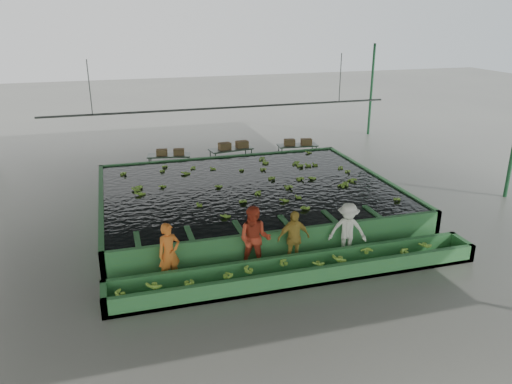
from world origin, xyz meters
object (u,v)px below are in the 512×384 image
object	(u,v)px
worker_b	(255,239)
worker_c	(294,238)
worker_d	(348,231)
flotation_tank	(248,197)
worker_a	(169,254)
box_stack_right	(298,145)
sorting_trough	(300,270)
packing_table_right	(297,153)
box_stack_mid	(233,148)
box_stack_left	(170,155)
packing_table_left	(170,164)
packing_table_mid	(231,158)

from	to	relation	value
worker_b	worker_c	distance (m)	1.11
worker_b	worker_d	xyz separation A→B (m)	(2.72, 0.00, -0.10)
flotation_tank	worker_d	distance (m)	4.64
worker_a	worker_d	distance (m)	4.99
box_stack_right	worker_a	bearing A→B (deg)	-127.14
sorting_trough	worker_a	world-z (taller)	worker_a
worker_a	worker_c	world-z (taller)	worker_a
worker_c	box_stack_right	bearing A→B (deg)	65.24
packing_table_right	box_stack_mid	size ratio (longest dim) A/B	1.35
worker_d	box_stack_left	size ratio (longest dim) A/B	1.40
worker_d	box_stack_mid	distance (m)	9.47
box_stack_left	box_stack_right	bearing A→B (deg)	0.39
packing_table_left	packing_table_mid	size ratio (longest dim) A/B	0.95
sorting_trough	box_stack_mid	world-z (taller)	box_stack_mid
flotation_tank	box_stack_right	xyz separation A→B (m)	(3.79, 5.03, 0.38)
box_stack_mid	box_stack_right	bearing A→B (deg)	-1.84
sorting_trough	packing_table_left	size ratio (longest dim) A/B	5.52
packing_table_mid	box_stack_left	world-z (taller)	box_stack_left
worker_a	packing_table_left	world-z (taller)	worker_a
worker_a	worker_b	xyz separation A→B (m)	(2.27, 0.00, 0.10)
sorting_trough	packing_table_left	bearing A→B (deg)	101.80
flotation_tank	worker_a	xyz separation A→B (m)	(-3.28, -4.30, 0.37)
flotation_tank	sorting_trough	world-z (taller)	flotation_tank
worker_a	packing_table_left	bearing A→B (deg)	65.72
box_stack_left	worker_b	bearing A→B (deg)	-83.55
sorting_trough	packing_table_mid	xyz separation A→B (m)	(0.64, 10.24, 0.18)
packing_table_mid	packing_table_right	world-z (taller)	packing_table_mid
worker_a	packing_table_right	size ratio (longest dim) A/B	0.90
sorting_trough	worker_c	xyz separation A→B (m)	(0.09, 0.80, 0.55)
box_stack_right	box_stack_mid	bearing A→B (deg)	178.16
worker_c	box_stack_right	distance (m)	10.03
flotation_tank	packing_table_right	size ratio (longest dim) A/B	5.52
flotation_tank	box_stack_right	distance (m)	6.30
worker_a	box_stack_left	xyz separation A→B (m)	(1.22, 9.29, 0.01)
worker_d	packing_table_right	xyz separation A→B (m)	(2.09, 9.39, -0.41)
box_stack_left	worker_a	bearing A→B (deg)	-97.47
flotation_tank	box_stack_left	size ratio (longest dim) A/B	8.54
flotation_tank	packing_table_right	bearing A→B (deg)	53.27
box_stack_mid	worker_d	bearing A→B (deg)	-84.23
worker_a	packing_table_right	distance (m)	11.76
worker_a	sorting_trough	bearing A→B (deg)	-30.93
worker_b	packing_table_mid	world-z (taller)	worker_b
sorting_trough	box_stack_right	xyz separation A→B (m)	(3.79, 10.13, 0.58)
box_stack_left	packing_table_right	bearing A→B (deg)	0.97
worker_b	worker_d	world-z (taller)	worker_b
packing_table_right	sorting_trough	bearing A→B (deg)	-110.43
worker_d	box_stack_left	distance (m)	10.02
worker_d	packing_table_mid	bearing A→B (deg)	118.41
worker_b	packing_table_right	world-z (taller)	worker_b
worker_b	packing_table_right	xyz separation A→B (m)	(4.80, 9.39, -0.50)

